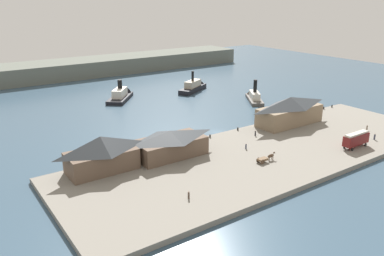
% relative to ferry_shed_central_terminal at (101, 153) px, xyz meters
% --- Properties ---
extents(ground_plane, '(320.00, 320.00, 0.00)m').
position_rel_ferry_shed_central_terminal_xyz_m(ground_plane, '(40.23, 8.86, -5.42)').
color(ground_plane, '#385166').
extents(quay_promenade, '(110.00, 36.00, 1.20)m').
position_rel_ferry_shed_central_terminal_xyz_m(quay_promenade, '(40.23, -13.14, -4.82)').
color(quay_promenade, gray).
rests_on(quay_promenade, ground).
extents(seawall_edge, '(110.00, 0.80, 1.00)m').
position_rel_ferry_shed_central_terminal_xyz_m(seawall_edge, '(40.23, 5.26, -4.92)').
color(seawall_edge, '#666159').
rests_on(seawall_edge, ground).
extents(ferry_shed_central_terminal, '(15.81, 8.20, 8.30)m').
position_rel_ferry_shed_central_terminal_xyz_m(ferry_shed_central_terminal, '(0.00, 0.00, 0.00)').
color(ferry_shed_central_terminal, brown).
rests_on(ferry_shed_central_terminal, quay_promenade).
extents(ferry_shed_west_terminal, '(17.77, 9.08, 6.59)m').
position_rel_ferry_shed_central_terminal_xyz_m(ferry_shed_west_terminal, '(17.41, -1.31, -0.87)').
color(ferry_shed_west_terminal, brown).
rests_on(ferry_shed_west_terminal, quay_promenade).
extents(ferry_shed_customs_shed, '(22.02, 8.63, 8.60)m').
position_rel_ferry_shed_central_terminal_xyz_m(ferry_shed_customs_shed, '(61.26, -0.49, 0.15)').
color(ferry_shed_customs_shed, '#847056').
rests_on(ferry_shed_customs_shed, quay_promenade).
extents(street_tram, '(8.42, 2.50, 4.05)m').
position_rel_ferry_shed_central_terminal_xyz_m(street_tram, '(60.48, -24.21, -1.84)').
color(street_tram, maroon).
rests_on(street_tram, quay_promenade).
extents(horse_cart, '(5.50, 1.57, 1.87)m').
position_rel_ferry_shed_central_terminal_xyz_m(horse_cart, '(34.39, -17.54, -3.29)').
color(horse_cart, brown).
rests_on(horse_cart, quay_promenade).
extents(pedestrian_walking_west, '(0.39, 0.39, 1.58)m').
position_rel_ferry_shed_central_terminal_xyz_m(pedestrian_walking_west, '(8.87, -21.98, -3.50)').
color(pedestrian_walking_west, '#4C3D33').
rests_on(pedestrian_walking_west, quay_promenade).
extents(pedestrian_walking_east, '(0.39, 0.39, 1.58)m').
position_rel_ferry_shed_central_terminal_xyz_m(pedestrian_walking_east, '(75.88, -17.86, -3.50)').
color(pedestrian_walking_east, '#6B5B4C').
rests_on(pedestrian_walking_east, quay_promenade).
extents(pedestrian_near_west_shed, '(0.39, 0.39, 1.57)m').
position_rel_ferry_shed_central_terminal_xyz_m(pedestrian_near_west_shed, '(45.10, -2.57, -3.50)').
color(pedestrian_near_west_shed, '#232328').
rests_on(pedestrian_near_west_shed, quay_promenade).
extents(pedestrian_at_waters_edge, '(0.37, 0.37, 1.51)m').
position_rel_ferry_shed_central_terminal_xyz_m(pedestrian_at_waters_edge, '(36.04, -8.63, -3.53)').
color(pedestrian_at_waters_edge, '#33384C').
rests_on(pedestrian_at_waters_edge, quay_promenade).
extents(pedestrian_standing_center, '(0.44, 0.44, 1.78)m').
position_rel_ferry_shed_central_terminal_xyz_m(pedestrian_standing_center, '(70.13, -23.77, -3.41)').
color(pedestrian_standing_center, '#33384C').
rests_on(pedestrian_standing_center, quay_promenade).
extents(mooring_post_center_east, '(0.44, 0.44, 0.90)m').
position_rel_ferry_shed_central_terminal_xyz_m(mooring_post_center_east, '(44.15, 3.92, -3.77)').
color(mooring_post_center_east, black).
rests_on(mooring_post_center_east, quay_promenade).
extents(mooring_post_east, '(0.44, 0.44, 0.90)m').
position_rel_ferry_shed_central_terminal_xyz_m(mooring_post_east, '(33.59, 3.64, -3.77)').
color(mooring_post_east, black).
rests_on(mooring_post_east, quay_promenade).
extents(mooring_post_west, '(0.44, 0.44, 0.90)m').
position_rel_ferry_shed_central_terminal_xyz_m(mooring_post_west, '(84.13, 3.92, -3.77)').
color(mooring_post_west, black).
rests_on(mooring_post_west, quay_promenade).
extents(mooring_post_center_west, '(0.44, 0.44, 0.90)m').
position_rel_ferry_shed_central_terminal_xyz_m(mooring_post_center_west, '(88.51, 3.77, -3.77)').
color(mooring_post_center_west, black).
rests_on(mooring_post_center_west, quay_promenade).
extents(ferry_moored_east, '(13.31, 17.02, 10.02)m').
position_rel_ferry_shed_central_terminal_xyz_m(ferry_moored_east, '(75.86, 30.85, -4.02)').
color(ferry_moored_east, '#514C47').
rests_on(ferry_moored_east, ground).
extents(ferry_departing_north, '(16.78, 18.27, 10.12)m').
position_rel_ferry_shed_central_terminal_xyz_m(ferry_departing_north, '(33.87, 62.68, -3.88)').
color(ferry_departing_north, black).
rests_on(ferry_departing_north, ground).
extents(ferry_approaching_east, '(19.17, 13.40, 9.99)m').
position_rel_ferry_shed_central_terminal_xyz_m(ferry_approaching_east, '(65.96, 57.54, -3.68)').
color(ferry_approaching_east, black).
rests_on(ferry_approaching_east, ground).
extents(far_headland, '(180.00, 24.00, 8.00)m').
position_rel_ferry_shed_central_terminal_xyz_m(far_headland, '(40.23, 118.86, -1.42)').
color(far_headland, '#60665B').
rests_on(far_headland, ground).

